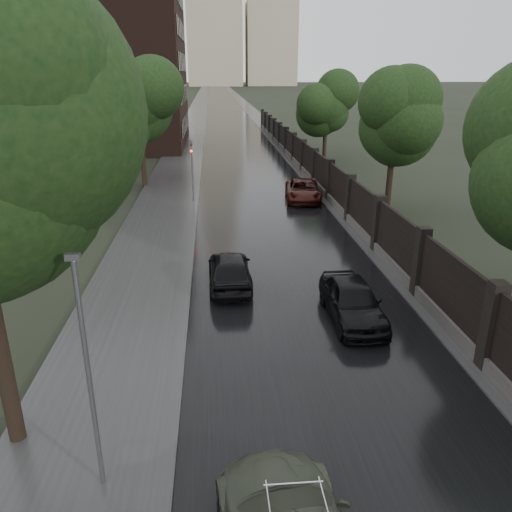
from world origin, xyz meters
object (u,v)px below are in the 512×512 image
object	(u,v)px
car_right_far	(303,190)
lamp_post	(89,376)
traffic_light	(192,166)
car_right_near	(352,301)
tree_right_b	(394,128)
hatchback_left	(230,270)
tree_right_c	(326,107)
tree_left_far	(139,113)

from	to	relation	value
car_right_far	lamp_post	bearing A→B (deg)	-103.42
traffic_light	car_right_near	xyz separation A→B (m)	(5.90, -16.70, -1.69)
car_right_near	car_right_far	bearing A→B (deg)	85.07
tree_right_b	lamp_post	bearing A→B (deg)	-122.18
traffic_light	hatchback_left	size ratio (longest dim) A/B	0.97
traffic_light	car_right_near	bearing A→B (deg)	-70.54
tree_right_c	traffic_light	distance (m)	19.26
tree_right_c	hatchback_left	xyz separation A→B (m)	(-9.94, -28.50, -4.25)
tree_right_b	tree_left_far	bearing A→B (deg)	152.70
tree_right_c	lamp_post	world-z (taller)	tree_right_c
tree_right_c	car_right_near	xyz separation A→B (m)	(-5.90, -31.70, -4.24)
hatchback_left	lamp_post	bearing A→B (deg)	73.00
lamp_post	hatchback_left	xyz separation A→B (m)	(2.96, 10.00, -1.97)
traffic_light	lamp_post	bearing A→B (deg)	-92.68
car_right_near	tree_left_far	bearing A→B (deg)	113.24
tree_left_far	car_right_far	xyz separation A→B (m)	(10.87, -4.86, -4.58)
lamp_post	car_right_far	world-z (taller)	lamp_post
tree_left_far	tree_right_b	size ratio (longest dim) A/B	1.05
lamp_post	tree_right_b	bearing A→B (deg)	57.82
lamp_post	car_right_far	size ratio (longest dim) A/B	1.07
car_right_near	lamp_post	bearing A→B (deg)	-136.46
traffic_light	car_right_far	distance (m)	7.38
tree_left_far	lamp_post	bearing A→B (deg)	-84.79
tree_right_c	car_right_near	world-z (taller)	tree_right_c
tree_left_far	hatchback_left	distance (m)	19.84
lamp_post	hatchback_left	world-z (taller)	lamp_post
tree_right_b	hatchback_left	distance (m)	15.07
car_right_far	hatchback_left	bearing A→B (deg)	-105.42
tree_right_c	car_right_near	bearing A→B (deg)	-100.54
tree_right_c	car_right_far	distance (m)	16.14
lamp_post	car_right_far	distance (m)	25.13
tree_right_b	tree_right_c	distance (m)	18.00
tree_left_far	tree_right_c	xyz separation A→B (m)	(15.50, 10.00, -0.29)
hatchback_left	car_right_far	bearing A→B (deg)	-111.79
hatchback_left	car_right_near	xyz separation A→B (m)	(4.04, -3.20, 0.01)
tree_right_c	hatchback_left	distance (m)	30.48
car_right_far	traffic_light	bearing A→B (deg)	-172.97
hatchback_left	car_right_near	size ratio (longest dim) A/B	0.99
tree_left_far	tree_right_c	distance (m)	18.45
tree_right_c	car_right_far	world-z (taller)	tree_right_c
hatchback_left	traffic_light	bearing A→B (deg)	-82.69
lamp_post	traffic_light	size ratio (longest dim) A/B	1.28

